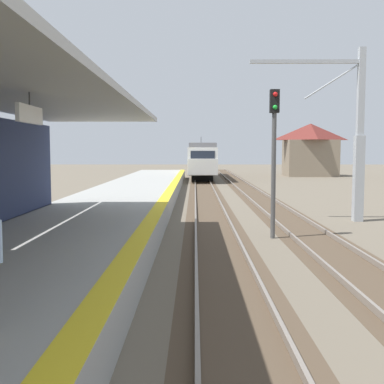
{
  "coord_description": "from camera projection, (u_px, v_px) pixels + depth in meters",
  "views": [
    {
      "loc": [
        1.14,
        0.43,
        3.09
      ],
      "look_at": [
        1.07,
        11.97,
        2.1
      ],
      "focal_mm": 45.15,
      "sensor_mm": 36.0,
      "label": 1
    }
  ],
  "objects": [
    {
      "name": "station_platform",
      "position": [
        84.0,
        232.0,
        15.76
      ],
      "size": [
        5.0,
        80.0,
        0.91
      ],
      "color": "#999993",
      "rests_on": "ground"
    },
    {
      "name": "track_pair_nearest_platform",
      "position": [
        213.0,
        225.0,
        19.76
      ],
      "size": [
        2.34,
        120.0,
        0.16
      ],
      "color": "#4C3D2D",
      "rests_on": "ground"
    },
    {
      "name": "track_pair_middle",
      "position": [
        296.0,
        225.0,
        19.74
      ],
      "size": [
        2.34,
        120.0,
        0.16
      ],
      "color": "#4C3D2D",
      "rests_on": "ground"
    },
    {
      "name": "approaching_train",
      "position": [
        201.0,
        159.0,
        54.57
      ],
      "size": [
        2.93,
        19.6,
        4.76
      ],
      "color": "silver",
      "rests_on": "ground"
    },
    {
      "name": "rail_signal_post",
      "position": [
        274.0,
        148.0,
        16.81
      ],
      "size": [
        0.32,
        0.34,
        5.2
      ],
      "color": "#4C4C4C",
      "rests_on": "ground"
    },
    {
      "name": "catenary_pylon_far_side",
      "position": [
        353.0,
        139.0,
        20.92
      ],
      "size": [
        5.0,
        0.4,
        7.5
      ],
      "color": "#9EA3A8",
      "rests_on": "ground"
    },
    {
      "name": "distant_trackside_house",
      "position": [
        310.0,
        149.0,
        58.98
      ],
      "size": [
        6.6,
        5.28,
        6.4
      ],
      "color": "#7F705B",
      "rests_on": "ground"
    }
  ]
}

